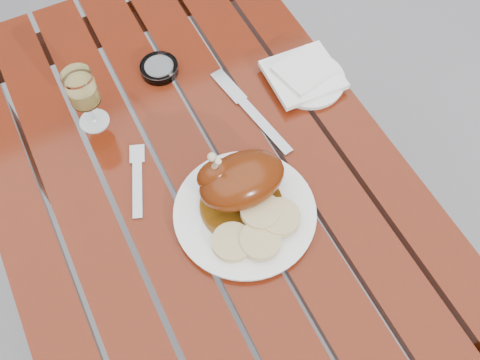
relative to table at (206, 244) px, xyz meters
name	(u,v)px	position (x,y,z in m)	size (l,w,h in m)	color
ground	(212,288)	(0.00, 0.00, -0.38)	(60.00, 60.00, 0.00)	slate
table	(206,244)	(0.00, 0.00, 0.00)	(0.80, 1.20, 0.75)	maroon
dinner_plate	(245,213)	(0.05, -0.13, 0.38)	(0.28, 0.28, 0.02)	white
roast_duck	(238,181)	(0.05, -0.09, 0.44)	(0.18, 0.16, 0.12)	#5C340A
bread_dumplings	(258,228)	(0.05, -0.18, 0.41)	(0.18, 0.13, 0.03)	tan
wine_glass	(86,100)	(-0.14, 0.21, 0.45)	(0.06, 0.06, 0.15)	tan
side_plate	(309,80)	(0.33, 0.10, 0.38)	(0.16, 0.16, 0.01)	white
napkin	(303,75)	(0.32, 0.11, 0.39)	(0.16, 0.14, 0.01)	white
ashtray	(159,68)	(0.04, 0.28, 0.39)	(0.09, 0.09, 0.02)	#B2B7BC
fork	(137,184)	(-0.11, 0.03, 0.38)	(0.02, 0.16, 0.01)	gray
knife	(256,117)	(0.17, 0.06, 0.38)	(0.02, 0.23, 0.01)	gray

